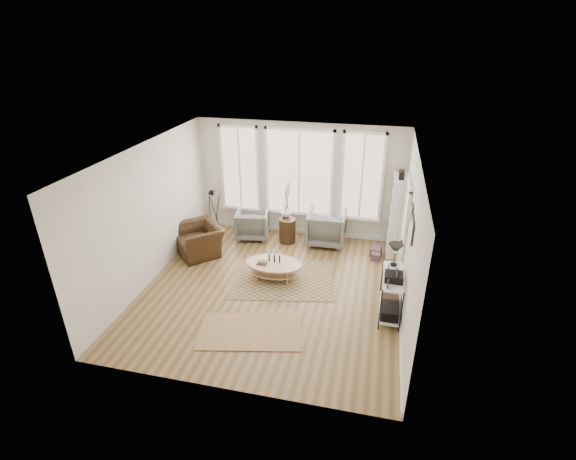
% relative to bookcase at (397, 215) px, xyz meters
% --- Properties ---
extents(room, '(5.50, 5.54, 2.90)m').
position_rel_bookcase_xyz_m(room, '(-2.42, -2.20, 0.47)').
color(room, olive).
rests_on(room, ground).
extents(bay_window, '(4.14, 0.12, 2.24)m').
position_rel_bookcase_xyz_m(bay_window, '(-2.44, 0.49, 0.65)').
color(bay_window, beige).
rests_on(bay_window, ground).
extents(door, '(0.09, 1.06, 2.22)m').
position_rel_bookcase_xyz_m(door, '(0.13, -1.08, 0.17)').
color(door, silver).
rests_on(door, ground).
extents(bookcase, '(0.31, 0.85, 2.06)m').
position_rel_bookcase_xyz_m(bookcase, '(0.00, 0.00, 0.00)').
color(bookcase, white).
rests_on(bookcase, ground).
extents(low_shelf, '(0.38, 1.08, 1.30)m').
position_rel_bookcase_xyz_m(low_shelf, '(-0.06, -2.52, -0.44)').
color(low_shelf, white).
rests_on(low_shelf, ground).
extents(wall_art, '(0.04, 0.88, 0.44)m').
position_rel_bookcase_xyz_m(wall_art, '(0.14, -2.49, 0.92)').
color(wall_art, black).
rests_on(wall_art, ground).
extents(rug_main, '(2.43, 2.00, 0.01)m').
position_rel_bookcase_xyz_m(rug_main, '(-2.30, -1.82, -0.95)').
color(rug_main, brown).
rests_on(rug_main, ground).
extents(rug_runner, '(1.99, 1.37, 0.01)m').
position_rel_bookcase_xyz_m(rug_runner, '(-2.46, -3.64, -0.94)').
color(rug_runner, brown).
rests_on(rug_runner, ground).
extents(coffee_table, '(1.22, 0.78, 0.56)m').
position_rel_bookcase_xyz_m(coffee_table, '(-2.51, -1.83, -0.66)').
color(coffee_table, tan).
rests_on(coffee_table, ground).
extents(armchair_left, '(0.93, 0.95, 0.75)m').
position_rel_bookcase_xyz_m(armchair_left, '(-3.54, -0.02, -0.58)').
color(armchair_left, slate).
rests_on(armchair_left, ground).
extents(armchair_right, '(0.92, 0.95, 0.86)m').
position_rel_bookcase_xyz_m(armchair_right, '(-1.64, 0.07, -0.53)').
color(armchair_right, slate).
rests_on(armchair_right, ground).
extents(side_table, '(0.42, 0.42, 1.75)m').
position_rel_bookcase_xyz_m(side_table, '(-2.61, -0.08, -0.11)').
color(side_table, '#352112').
rests_on(side_table, ground).
extents(vase, '(0.31, 0.31, 0.26)m').
position_rel_bookcase_xyz_m(vase, '(-2.68, 0.06, -0.20)').
color(vase, silver).
rests_on(vase, side_table).
extents(accent_chair, '(1.44, 1.44, 0.71)m').
position_rel_bookcase_xyz_m(accent_chair, '(-4.53, -1.13, -0.60)').
color(accent_chair, '#352112').
rests_on(accent_chair, ground).
extents(tripod_camera, '(0.44, 0.44, 1.25)m').
position_rel_bookcase_xyz_m(tripod_camera, '(-4.51, -0.19, -0.38)').
color(tripod_camera, black).
rests_on(tripod_camera, ground).
extents(book_stack_near, '(0.28, 0.33, 0.18)m').
position_rel_bookcase_xyz_m(book_stack_near, '(-0.39, -0.27, -0.86)').
color(book_stack_near, brown).
rests_on(book_stack_near, ground).
extents(book_stack_far, '(0.20, 0.26, 0.17)m').
position_rel_bookcase_xyz_m(book_stack_far, '(-0.39, -0.49, -0.87)').
color(book_stack_far, brown).
rests_on(book_stack_far, ground).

